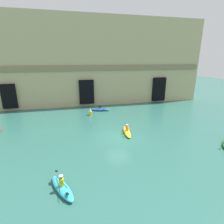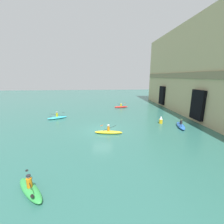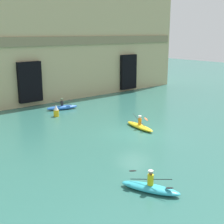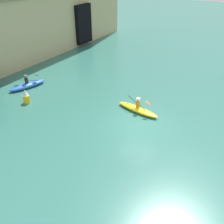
{
  "view_description": "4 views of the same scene",
  "coord_description": "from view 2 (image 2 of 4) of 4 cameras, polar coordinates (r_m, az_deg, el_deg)",
  "views": [
    {
      "loc": [
        -4.86,
        -17.42,
        8.53
      ],
      "look_at": [
        -0.31,
        1.64,
        2.49
      ],
      "focal_mm": 28.0,
      "sensor_mm": 36.0,
      "label": 1
    },
    {
      "loc": [
        18.28,
        -0.2,
        6.74
      ],
      "look_at": [
        -3.25,
        1.56,
        1.59
      ],
      "focal_mm": 24.0,
      "sensor_mm": 36.0,
      "label": 2
    },
    {
      "loc": [
        -16.57,
        -16.94,
        7.87
      ],
      "look_at": [
        -0.69,
        2.01,
        1.52
      ],
      "focal_mm": 50.0,
      "sensor_mm": 36.0,
      "label": 3
    },
    {
      "loc": [
        -12.9,
        -5.94,
        9.63
      ],
      "look_at": [
        -1.63,
        1.14,
        1.37
      ],
      "focal_mm": 40.0,
      "sensor_mm": 36.0,
      "label": 4
    }
  ],
  "objects": [
    {
      "name": "kayak_green",
      "position": [
        11.08,
        -28.71,
        -24.36
      ],
      "size": [
        2.64,
        2.51,
        1.19
      ],
      "rotation": [
        0.0,
        0.0,
        3.88
      ],
      "color": "green",
      "rests_on": "ground"
    },
    {
      "name": "kayak_red",
      "position": [
        33.08,
        3.46,
        2.01
      ],
      "size": [
        0.91,
        3.08,
        1.05
      ],
      "rotation": [
        0.0,
        0.0,
        1.66
      ],
      "color": "red",
      "rests_on": "ground"
    },
    {
      "name": "ground_plane",
      "position": [
        19.49,
        -3.82,
        -6.87
      ],
      "size": [
        120.0,
        120.0,
        0.0
      ],
      "primitive_type": "plane",
      "color": "#2D665B"
    },
    {
      "name": "kayak_yellow",
      "position": [
        18.22,
        -1.35,
        -7.59
      ],
      "size": [
        1.16,
        3.43,
        1.13
      ],
      "rotation": [
        0.0,
        0.0,
        4.58
      ],
      "color": "yellow",
      "rests_on": "ground"
    },
    {
      "name": "marker_buoy",
      "position": [
        23.08,
        18.13,
        -2.91
      ],
      "size": [
        0.51,
        0.51,
        1.14
      ],
      "color": "yellow",
      "rests_on": "ground"
    },
    {
      "name": "kayak_cyan",
      "position": [
        25.97,
        -20.15,
        -1.95
      ],
      "size": [
        2.02,
        3.13,
        1.17
      ],
      "rotation": [
        0.0,
        0.0,
        2.01
      ],
      "color": "#33B2C6",
      "rests_on": "ground"
    },
    {
      "name": "kayak_blue",
      "position": [
        22.44,
        24.71,
        -4.69
      ],
      "size": [
        3.36,
        1.69,
        1.15
      ],
      "rotation": [
        0.0,
        0.0,
        6.0
      ],
      "color": "blue",
      "rests_on": "ground"
    }
  ]
}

